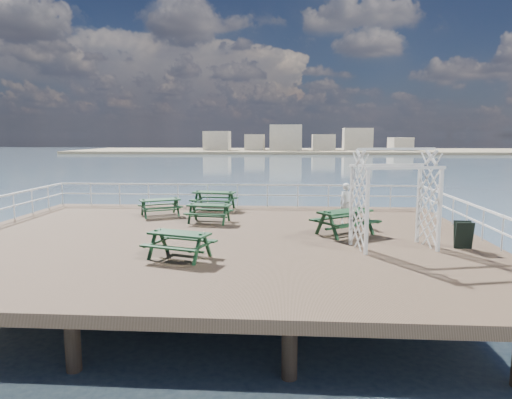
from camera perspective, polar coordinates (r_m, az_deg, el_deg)
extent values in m
cube|color=brown|center=(15.75, -5.02, -5.17)|extent=(18.00, 14.00, 0.30)
plane|color=#3D5267|center=(55.47, 1.37, 2.38)|extent=(300.00, 300.00, 0.00)
cube|color=tan|center=(150.76, 8.70, 6.00)|extent=(160.00, 40.00, 0.80)
cube|color=beige|center=(148.86, -4.83, 7.35)|extent=(8.00, 8.00, 6.00)
cube|color=beige|center=(147.54, -0.18, 7.18)|extent=(6.00, 8.00, 5.00)
cube|color=beige|center=(147.15, 3.74, 7.74)|extent=(10.00, 8.00, 8.00)
cube|color=beige|center=(147.62, 8.43, 7.09)|extent=(7.00, 8.00, 5.00)
cube|color=beige|center=(148.88, 12.70, 7.38)|extent=(9.00, 8.00, 7.00)
cube|color=beige|center=(151.42, 17.58, 6.64)|extent=(6.00, 8.00, 4.00)
cylinder|color=brown|center=(23.40, -21.33, -4.35)|extent=(0.36, 0.36, 2.10)
cylinder|color=brown|center=(21.80, 17.36, -5.04)|extent=(0.36, 0.36, 2.10)
cube|color=silver|center=(22.26, -2.35, 1.85)|extent=(17.70, 0.07, 0.07)
cube|color=silver|center=(22.32, -2.34, 0.58)|extent=(17.70, 0.05, 0.05)
cylinder|color=silver|center=(24.88, -23.05, 0.71)|extent=(0.05, 0.05, 1.10)
cube|color=silver|center=(16.64, 26.63, -1.09)|extent=(0.07, 13.70, 0.07)
cube|color=silver|center=(16.72, 26.52, -2.78)|extent=(0.05, 13.70, 0.05)
cube|color=#133619|center=(20.02, -11.93, -0.05)|extent=(1.79, 1.35, 0.06)
cube|color=#133619|center=(20.60, -12.22, -0.59)|extent=(1.60, 0.98, 0.05)
cube|color=#133619|center=(19.51, -11.57, -1.04)|extent=(1.60, 0.98, 0.05)
cube|color=#133619|center=(19.93, -13.87, -0.98)|extent=(0.69, 1.23, 0.06)
cube|color=#133619|center=(20.21, -9.96, -0.75)|extent=(0.69, 1.23, 0.06)
cube|color=#133619|center=(20.21, -14.00, -1.00)|extent=(0.29, 0.46, 0.82)
cube|color=#133619|center=(19.66, -13.72, -1.23)|extent=(0.29, 0.46, 0.82)
cube|color=#133619|center=(20.48, -10.15, -0.77)|extent=(0.29, 0.46, 0.82)
cube|color=#133619|center=(19.95, -9.77, -0.99)|extent=(0.29, 0.46, 0.82)
cube|color=#133619|center=(20.08, -11.89, -1.34)|extent=(1.36, 0.76, 0.06)
cube|color=#133619|center=(21.39, -5.24, 0.88)|extent=(2.02, 1.06, 0.06)
cube|color=#133619|center=(22.03, -4.69, 0.28)|extent=(1.95, 0.58, 0.05)
cube|color=#133619|center=(20.83, -5.79, -0.18)|extent=(1.95, 0.58, 0.05)
cube|color=#133619|center=(21.70, -7.24, 0.07)|extent=(0.34, 1.55, 0.06)
cube|color=#133619|center=(21.19, -3.17, -0.07)|extent=(0.34, 1.55, 0.06)
cube|color=#133619|center=(22.00, -6.94, 0.04)|extent=(0.18, 0.56, 0.94)
cube|color=#133619|center=(21.41, -7.54, -0.19)|extent=(0.18, 0.56, 0.94)
cube|color=#133619|center=(21.50, -2.92, -0.10)|extent=(0.18, 0.56, 0.94)
cube|color=#133619|center=(20.89, -3.42, -0.34)|extent=(0.18, 0.56, 0.94)
cube|color=#133619|center=(21.46, -5.22, -0.51)|extent=(1.70, 0.37, 0.06)
cube|color=#133619|center=(16.16, 11.09, -1.50)|extent=(2.04, 1.76, 0.07)
cube|color=#133619|center=(16.69, 9.54, -2.26)|extent=(1.76, 1.36, 0.05)
cube|color=#133619|center=(15.75, 12.68, -2.96)|extent=(1.76, 1.36, 0.05)
cube|color=#133619|center=(15.68, 8.86, -2.99)|extent=(0.99, 1.34, 0.07)
cube|color=#133619|center=(16.78, 13.12, -2.38)|extent=(0.99, 1.34, 0.07)
cube|color=#133619|center=(15.94, 8.09, -2.99)|extent=(0.40, 0.51, 0.96)
cube|color=#133619|center=(15.45, 9.64, -3.38)|extent=(0.40, 0.51, 0.96)
cube|color=#133619|center=(17.02, 12.34, -2.40)|extent=(0.40, 0.51, 0.96)
cube|color=#133619|center=(16.56, 13.91, -2.73)|extent=(0.40, 0.51, 0.96)
cube|color=#133619|center=(16.26, 11.04, -3.36)|extent=(1.47, 1.09, 0.07)
cube|color=#133619|center=(18.17, -5.90, -0.72)|extent=(1.75, 0.87, 0.06)
cube|color=#133619|center=(18.74, -5.38, -1.28)|extent=(1.70, 0.45, 0.05)
cube|color=#133619|center=(17.68, -6.42, -1.85)|extent=(1.70, 0.45, 0.05)
cube|color=#133619|center=(18.43, -7.97, -1.54)|extent=(0.25, 1.35, 0.06)
cube|color=#133619|center=(18.02, -3.75, -1.70)|extent=(0.25, 1.35, 0.06)
cube|color=#133619|center=(18.70, -7.68, -1.54)|extent=(0.14, 0.49, 0.82)
cube|color=#133619|center=(18.18, -8.26, -1.83)|extent=(0.14, 0.49, 0.82)
cube|color=#133619|center=(18.30, -3.53, -1.70)|extent=(0.14, 0.49, 0.82)
cube|color=#133619|center=(17.76, -3.99, -1.99)|extent=(0.14, 0.49, 0.82)
cube|color=#133619|center=(18.24, -5.88, -2.14)|extent=(1.49, 0.27, 0.06)
cube|color=#133619|center=(12.99, -9.56, -4.22)|extent=(1.84, 1.16, 0.06)
cube|color=#133619|center=(13.54, -8.28, -4.90)|extent=(1.71, 0.76, 0.05)
cube|color=#133619|center=(12.58, -10.89, -5.95)|extent=(1.71, 0.76, 0.05)
cube|color=#133619|center=(13.44, -12.16, -5.18)|extent=(0.50, 1.34, 0.06)
cube|color=#133619|center=(12.71, -6.76, -5.81)|extent=(0.50, 1.34, 0.06)
cube|color=#133619|center=(13.68, -11.48, -5.13)|extent=(0.22, 0.49, 0.84)
cube|color=#133619|center=(13.22, -12.85, -5.63)|extent=(0.22, 0.49, 0.84)
cube|color=#133619|center=(12.97, -6.15, -5.74)|extent=(0.22, 0.49, 0.84)
cube|color=#133619|center=(12.48, -7.38, -6.31)|extent=(0.22, 0.49, 0.84)
cube|color=#133619|center=(13.10, -9.52, -6.22)|extent=(1.48, 0.54, 0.06)
cube|color=silver|center=(13.50, 13.70, -1.60)|extent=(0.11, 0.11, 2.47)
cube|color=silver|center=(14.63, 11.84, -0.81)|extent=(0.11, 0.11, 2.47)
cube|color=silver|center=(14.51, 21.97, -1.30)|extent=(0.11, 0.11, 2.47)
cube|color=silver|center=(15.57, 19.65, -0.58)|extent=(0.11, 0.11, 2.47)
cube|color=silver|center=(13.82, 18.21, 3.77)|extent=(2.42, 0.63, 0.08)
cube|color=silver|center=(14.93, 16.06, 4.15)|extent=(2.42, 0.63, 0.08)
cube|color=silver|center=(14.35, 17.18, 6.06)|extent=(2.42, 0.62, 0.07)
cube|color=black|center=(15.23, 24.59, -4.15)|extent=(0.54, 0.26, 0.86)
cube|color=black|center=(15.39, 24.41, -4.02)|extent=(0.54, 0.26, 0.86)
imported|color=silver|center=(18.19, 11.28, -0.48)|extent=(0.66, 0.51, 1.59)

